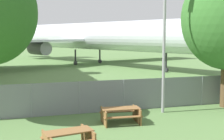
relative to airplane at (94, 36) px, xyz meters
name	(u,v)px	position (x,y,z in m)	size (l,w,h in m)	color
perimeter_fence	(124,95)	(-4.82, -27.44, -3.20)	(56.07, 0.07, 1.79)	gray
airplane	(94,36)	(0.00, 0.00, 0.00)	(36.28, 43.43, 11.88)	silver
picnic_bench_near_cabin	(121,114)	(-5.79, -29.83, -3.62)	(1.97, 1.54, 0.76)	brown
picnic_bench_open_grass	(68,138)	(-8.79, -32.73, -3.62)	(2.02, 1.70, 0.76)	brown
light_mast	(164,27)	(-2.87, -28.48, 0.64)	(0.44, 0.44, 7.75)	#99999E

